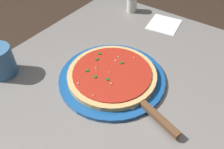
# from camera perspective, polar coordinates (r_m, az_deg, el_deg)

# --- Properties ---
(restaurant_table) EXTENTS (1.03, 0.77, 0.75)m
(restaurant_table) POSITION_cam_1_polar(r_m,az_deg,el_deg) (0.81, -0.98, -10.10)
(restaurant_table) COLOR black
(restaurant_table) RESTS_ON ground_plane
(serving_plate) EXTENTS (0.33, 0.33, 0.01)m
(serving_plate) POSITION_cam_1_polar(r_m,az_deg,el_deg) (0.71, 0.00, -0.83)
(serving_plate) COLOR #195199
(serving_plate) RESTS_ON restaurant_table
(pizza) EXTENTS (0.27, 0.27, 0.02)m
(pizza) POSITION_cam_1_polar(r_m,az_deg,el_deg) (0.70, -0.00, 0.07)
(pizza) COLOR #DBB26B
(pizza) RESTS_ON serving_plate
(pizza_server) EXTENTS (0.11, 0.22, 0.01)m
(pizza_server) POSITION_cam_1_polar(r_m,az_deg,el_deg) (0.63, 8.85, -8.30)
(pizza_server) COLOR silver
(pizza_server) RESTS_ON serving_plate
(cup_tall_drink) EXTENTS (0.09, 0.09, 0.10)m
(cup_tall_drink) POSITION_cam_1_polar(r_m,az_deg,el_deg) (0.78, -25.86, 2.90)
(cup_tall_drink) COLOR teal
(cup_tall_drink) RESTS_ON restaurant_table
(napkin_folded_right) EXTENTS (0.15, 0.13, 0.00)m
(napkin_folded_right) POSITION_cam_1_polar(r_m,az_deg,el_deg) (0.99, 12.67, 11.95)
(napkin_folded_right) COLOR white
(napkin_folded_right) RESTS_ON restaurant_table
(parmesan_shaker) EXTENTS (0.05, 0.05, 0.07)m
(parmesan_shaker) POSITION_cam_1_polar(r_m,az_deg,el_deg) (1.05, 4.91, 17.11)
(parmesan_shaker) COLOR silver
(parmesan_shaker) RESTS_ON restaurant_table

